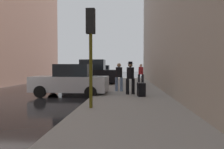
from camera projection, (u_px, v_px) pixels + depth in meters
The scene contains 12 objects.
ground_plane at pixel (7, 101), 10.59m from camera, with size 120.00×120.00×0.00m, color black.
sidewalk at pixel (131, 101), 10.16m from camera, with size 4.00×40.00×0.15m, color gray.
parked_silver_sedan at pixel (71, 81), 12.31m from camera, with size 4.26×2.17×1.79m.
parked_black_suv at pixel (91, 74), 19.06m from camera, with size 4.62×2.11×2.25m.
parked_red_hatchback at pixel (100, 74), 24.90m from camera, with size 4.23×2.12×1.79m.
fire_hydrant at pixel (104, 86), 13.08m from camera, with size 0.42×0.22×0.70m.
traffic_light at pixel (91, 36), 7.90m from camera, with size 0.32×0.32×3.60m.
pedestrian_with_fedora at pixel (130, 76), 11.85m from camera, with size 0.53×0.50×1.78m.
pedestrian_in_jeans at pixel (119, 76), 13.35m from camera, with size 0.53×0.48×1.71m.
pedestrian_in_red_jacket at pixel (141, 73), 18.29m from camera, with size 0.53×0.48×1.71m.
rolling_suitcase at pixel (141, 89), 11.09m from camera, with size 0.42×0.60×1.04m.
duffel_bag at pixel (143, 85), 15.94m from camera, with size 0.32×0.44×0.28m.
Camera 1 is at (5.84, -10.14, 1.67)m, focal length 35.00 mm.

